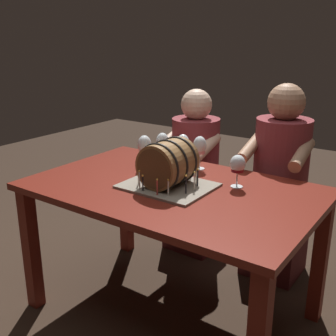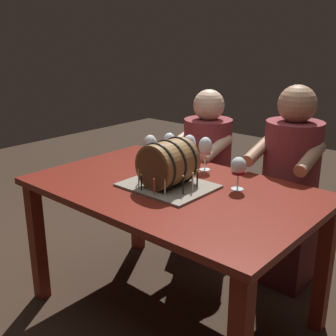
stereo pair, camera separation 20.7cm
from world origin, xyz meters
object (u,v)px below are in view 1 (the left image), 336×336
(person_seated_right, at_px, (278,191))
(dining_table, at_px, (172,205))
(wine_glass_amber, at_px, (162,143))
(barrel_cake, at_px, (168,166))
(wine_glass_red, at_px, (238,165))
(wine_glass_white, at_px, (145,146))
(person_seated_left, at_px, (195,179))
(wine_glass_empty, at_px, (183,144))
(wine_glass_rose, at_px, (200,147))

(person_seated_right, bearing_deg, dining_table, -112.92)
(person_seated_right, bearing_deg, wine_glass_amber, -141.92)
(barrel_cake, height_order, wine_glass_red, barrel_cake)
(barrel_cake, distance_m, wine_glass_white, 0.33)
(wine_glass_red, bearing_deg, dining_table, -146.66)
(wine_glass_amber, bearing_deg, person_seated_right, 38.08)
(dining_table, relative_size, wine_glass_white, 7.45)
(person_seated_left, bearing_deg, barrel_cake, -68.43)
(barrel_cake, relative_size, person_seated_right, 0.36)
(dining_table, height_order, barrel_cake, barrel_cake)
(wine_glass_red, distance_m, wine_glass_empty, 0.44)
(barrel_cake, distance_m, wine_glass_red, 0.35)
(wine_glass_rose, bearing_deg, wine_glass_red, -25.24)
(wine_glass_white, height_order, person_seated_right, person_seated_right)
(wine_glass_red, height_order, wine_glass_rose, wine_glass_rose)
(wine_glass_red, height_order, wine_glass_empty, wine_glass_empty)
(dining_table, bearing_deg, person_seated_left, 112.89)
(dining_table, height_order, person_seated_left, person_seated_left)
(wine_glass_white, bearing_deg, person_seated_left, 90.80)
(wine_glass_empty, bearing_deg, wine_glass_red, -18.79)
(barrel_cake, bearing_deg, person_seated_left, 111.57)
(dining_table, distance_m, barrel_cake, 0.22)
(barrel_cake, bearing_deg, wine_glass_empty, 111.67)
(wine_glass_empty, bearing_deg, wine_glass_white, -130.58)
(wine_glass_empty, distance_m, person_seated_left, 0.55)
(wine_glass_amber, bearing_deg, wine_glass_white, -105.51)
(dining_table, height_order, wine_glass_red, wine_glass_red)
(wine_glass_white, bearing_deg, wine_glass_red, 2.91)
(barrel_cake, bearing_deg, wine_glass_white, 148.92)
(wine_glass_red, bearing_deg, person_seated_right, 86.78)
(wine_glass_red, bearing_deg, person_seated_left, 136.97)
(wine_glass_rose, distance_m, person_seated_left, 0.59)
(wine_glass_empty, bearing_deg, person_seated_right, 41.20)
(wine_glass_white, distance_m, person_seated_right, 0.88)
(wine_glass_empty, bearing_deg, barrel_cake, -68.33)
(barrel_cake, height_order, wine_glass_rose, barrel_cake)
(wine_glass_white, bearing_deg, wine_glass_amber, 74.49)
(person_seated_left, bearing_deg, wine_glass_rose, -55.68)
(wine_glass_red, relative_size, wine_glass_empty, 0.89)
(dining_table, xyz_separation_m, wine_glass_white, (-0.29, 0.15, 0.23))
(wine_glass_amber, bearing_deg, wine_glass_empty, 22.54)
(wine_glass_red, bearing_deg, wine_glass_rose, 154.76)
(dining_table, bearing_deg, wine_glass_white, 152.92)
(wine_glass_rose, relative_size, person_seated_right, 0.16)
(wine_glass_white, relative_size, wine_glass_amber, 1.02)
(wine_glass_red, xyz_separation_m, wine_glass_rose, (-0.31, 0.14, 0.02))
(barrel_cake, distance_m, person_seated_left, 0.86)
(person_seated_right, bearing_deg, wine_glass_white, -136.55)
(wine_glass_white, height_order, wine_glass_amber, wine_glass_white)
(wine_glass_red, bearing_deg, wine_glass_amber, 169.75)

